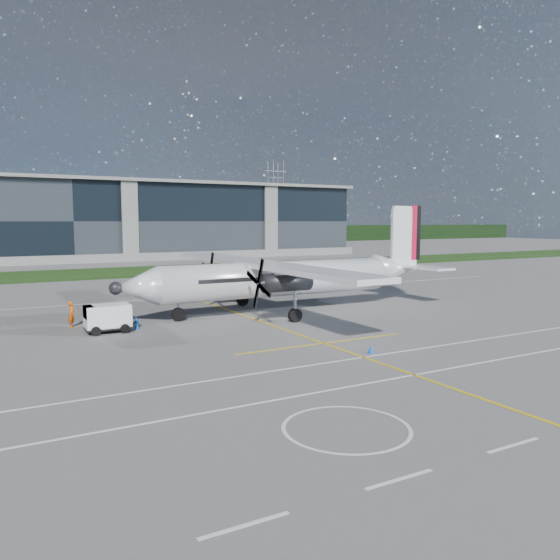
% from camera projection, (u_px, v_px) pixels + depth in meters
% --- Properties ---
extents(ground, '(400.00, 400.00, 0.00)m').
position_uv_depth(ground, '(112.00, 278.00, 72.19)').
color(ground, slate).
rests_on(ground, ground).
extents(grass_strip, '(400.00, 18.00, 0.04)m').
position_uv_depth(grass_strip, '(100.00, 273.00, 79.14)').
color(grass_strip, '#16370F').
rests_on(grass_strip, ground).
extents(terminal_building, '(120.00, 20.00, 15.00)m').
position_uv_depth(terminal_building, '(66.00, 221.00, 106.13)').
color(terminal_building, black).
rests_on(terminal_building, ground).
extents(tree_line, '(400.00, 6.00, 6.00)m').
position_uv_depth(tree_line, '(36.00, 237.00, 158.71)').
color(tree_line, black).
rests_on(tree_line, ground).
extents(pylon_east, '(9.00, 4.60, 30.00)m').
position_uv_depth(pylon_east, '(276.00, 202.00, 207.26)').
color(pylon_east, gray).
rests_on(pylon_east, ground).
extents(yellow_taxiway_centerline, '(0.20, 70.00, 0.01)m').
position_uv_depth(yellow_taxiway_centerline, '(222.00, 308.00, 47.59)').
color(yellow_taxiway_centerline, yellow).
rests_on(yellow_taxiway_centerline, ground).
extents(white_lane_line, '(90.00, 0.15, 0.01)m').
position_uv_depth(white_lane_line, '(365.00, 384.00, 25.30)').
color(white_lane_line, white).
rests_on(white_lane_line, ground).
extents(turboprop_aircraft, '(28.89, 29.96, 8.99)m').
position_uv_depth(turboprop_aircraft, '(289.00, 258.00, 45.39)').
color(turboprop_aircraft, silver).
rests_on(turboprop_aircraft, ground).
extents(baggage_tug, '(3.14, 1.89, 1.89)m').
position_uv_depth(baggage_tug, '(108.00, 319.00, 36.97)').
color(baggage_tug, white).
rests_on(baggage_tug, ground).
extents(ground_crew_person, '(0.93, 1.05, 2.14)m').
position_uv_depth(ground_crew_person, '(71.00, 312.00, 38.70)').
color(ground_crew_person, '#F25907').
rests_on(ground_crew_person, ground).
extents(safety_cone_nose_port, '(0.36, 0.36, 0.50)m').
position_uv_depth(safety_cone_nose_port, '(137.00, 325.00, 38.17)').
color(safety_cone_nose_port, blue).
rests_on(safety_cone_nose_port, ground).
extents(safety_cone_nose_stbd, '(0.36, 0.36, 0.50)m').
position_uv_depth(safety_cone_nose_stbd, '(136.00, 320.00, 40.49)').
color(safety_cone_nose_stbd, blue).
rests_on(safety_cone_nose_stbd, ground).
extents(safety_cone_portwing, '(0.36, 0.36, 0.50)m').
position_uv_depth(safety_cone_portwing, '(371.00, 349.00, 31.23)').
color(safety_cone_portwing, blue).
rests_on(safety_cone_portwing, ground).
extents(safety_cone_stbdwing, '(0.36, 0.36, 0.50)m').
position_uv_depth(safety_cone_stbdwing, '(199.00, 290.00, 58.10)').
color(safety_cone_stbdwing, blue).
rests_on(safety_cone_stbdwing, ground).
extents(safety_cone_fwd, '(0.36, 0.36, 0.50)m').
position_uv_depth(safety_cone_fwd, '(107.00, 325.00, 38.37)').
color(safety_cone_fwd, blue).
rests_on(safety_cone_fwd, ground).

